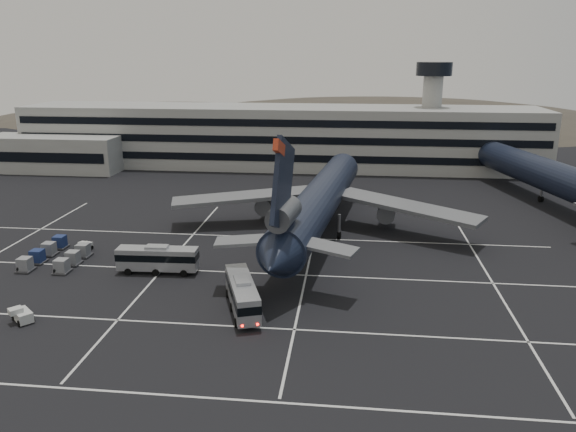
% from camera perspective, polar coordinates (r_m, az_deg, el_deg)
% --- Properties ---
extents(ground, '(260.00, 260.00, 0.00)m').
position_cam_1_polar(ground, '(66.87, -8.81, -6.83)').
color(ground, black).
rests_on(ground, ground).
extents(lane_markings, '(90.00, 55.62, 0.01)m').
position_cam_1_polar(lane_markings, '(67.28, -7.87, -6.64)').
color(lane_markings, silver).
rests_on(lane_markings, ground).
extents(terminal, '(125.00, 26.00, 24.00)m').
position_cam_1_polar(terminal, '(133.25, -2.21, 8.02)').
color(terminal, gray).
rests_on(terminal, ground).
extents(hills, '(352.00, 180.00, 44.00)m').
position_cam_1_polar(hills, '(232.37, 6.67, 6.72)').
color(hills, '#38332B').
rests_on(hills, ground).
extents(trijet_main, '(47.12, 57.67, 18.08)m').
position_cam_1_polar(trijet_main, '(82.28, 3.23, 1.62)').
color(trijet_main, black).
rests_on(trijet_main, ground).
extents(trijet_far, '(22.13, 57.15, 18.08)m').
position_cam_1_polar(trijet_far, '(109.54, 24.83, 3.92)').
color(trijet_far, black).
rests_on(trijet_far, ground).
extents(bus_near, '(5.60, 10.49, 3.63)m').
position_cam_1_polar(bus_near, '(59.10, -4.68, -7.78)').
color(bus_near, '#929599').
rests_on(bus_near, ground).
extents(bus_far, '(9.96, 2.83, 3.49)m').
position_cam_1_polar(bus_far, '(70.50, -13.11, -4.17)').
color(bus_far, '#929599').
rests_on(bus_far, ground).
extents(tug_a, '(1.96, 2.47, 1.39)m').
position_cam_1_polar(tug_a, '(81.44, -20.06, -2.93)').
color(tug_a, beige).
rests_on(tug_a, ground).
extents(tug_b, '(2.84, 2.75, 1.60)m').
position_cam_1_polar(tug_b, '(63.00, -25.34, -9.09)').
color(tug_b, beige).
rests_on(tug_b, ground).
extents(uld_cluster, '(6.59, 10.69, 1.77)m').
position_cam_1_polar(uld_cluster, '(78.61, -22.51, -3.68)').
color(uld_cluster, '#2D2D30').
rests_on(uld_cluster, ground).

